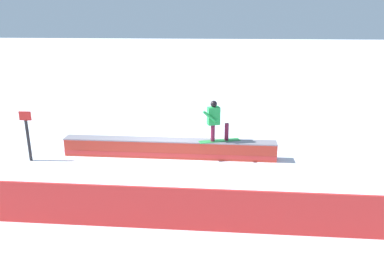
% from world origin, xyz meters
% --- Properties ---
extents(ground_plane, '(120.00, 120.00, 0.00)m').
position_xyz_m(ground_plane, '(0.00, 0.00, 0.00)').
color(ground_plane, white).
extents(grind_box, '(7.33, 0.60, 0.64)m').
position_xyz_m(grind_box, '(0.00, 0.00, 0.29)').
color(grind_box, red).
rests_on(grind_box, ground_plane).
extents(snowboarder, '(1.44, 0.74, 1.41)m').
position_xyz_m(snowboarder, '(-1.57, 0.07, 1.40)').
color(snowboarder, '#298F41').
rests_on(snowboarder, grind_box).
extents(safety_fence, '(12.86, 0.24, 1.06)m').
position_xyz_m(safety_fence, '(0.00, 4.46, 0.53)').
color(safety_fence, red).
rests_on(safety_fence, ground_plane).
extents(trail_marker, '(0.40, 0.10, 1.72)m').
position_xyz_m(trail_marker, '(4.64, 0.65, 0.93)').
color(trail_marker, '#262628').
rests_on(trail_marker, ground_plane).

